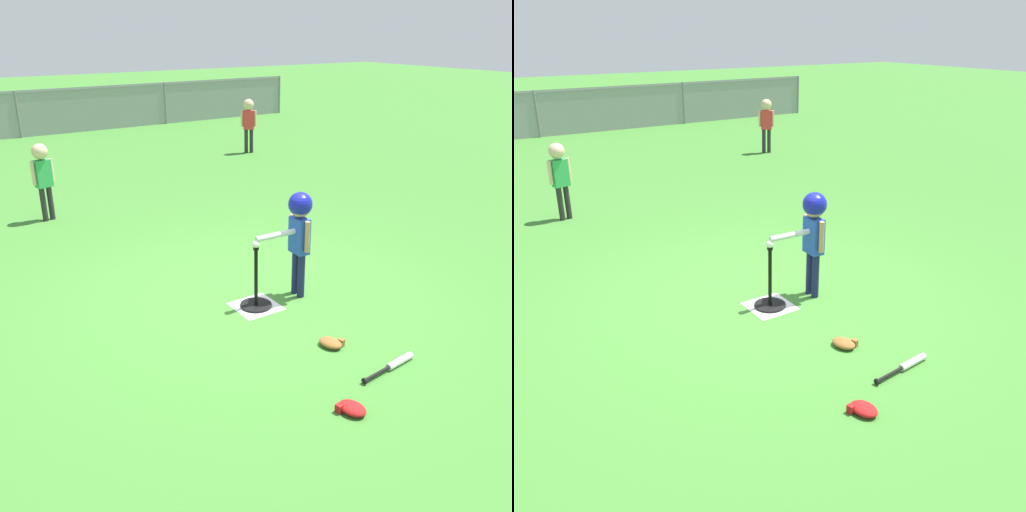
% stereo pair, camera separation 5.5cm
% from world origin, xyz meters
% --- Properties ---
extents(ground_plane, '(60.00, 60.00, 0.00)m').
position_xyz_m(ground_plane, '(0.00, 0.00, 0.00)').
color(ground_plane, '#3D7A2D').
extents(home_plate, '(0.44, 0.44, 0.01)m').
position_xyz_m(home_plate, '(-0.08, -0.19, 0.00)').
color(home_plate, white).
rests_on(home_plate, ground_plane).
extents(batting_tee, '(0.32, 0.32, 0.64)m').
position_xyz_m(batting_tee, '(-0.08, -0.19, 0.10)').
color(batting_tee, black).
rests_on(batting_tee, ground_plane).
extents(baseball_on_tee, '(0.07, 0.07, 0.07)m').
position_xyz_m(baseball_on_tee, '(-0.08, -0.19, 0.67)').
color(baseball_on_tee, white).
rests_on(baseball_on_tee, batting_tee).
extents(batter_child, '(0.63, 0.32, 1.11)m').
position_xyz_m(batter_child, '(0.42, -0.20, 0.79)').
color(batter_child, '#191E4C').
rests_on(batter_child, ground_plane).
extents(fielder_deep_left, '(0.30, 0.24, 1.16)m').
position_xyz_m(fielder_deep_left, '(3.85, 6.10, 0.75)').
color(fielder_deep_left, '#262626').
rests_on(fielder_deep_left, ground_plane).
extents(fielder_deep_center, '(0.32, 0.22, 1.11)m').
position_xyz_m(fielder_deep_center, '(-1.11, 3.74, 0.72)').
color(fielder_deep_center, '#262626').
rests_on(fielder_deep_center, ground_plane).
extents(spare_bat_silver, '(0.61, 0.12, 0.06)m').
position_xyz_m(spare_bat_silver, '(0.29, -1.72, 0.03)').
color(spare_bat_silver, silver).
rests_on(spare_bat_silver, ground_plane).
extents(glove_by_plate, '(0.21, 0.25, 0.07)m').
position_xyz_m(glove_by_plate, '(-0.41, -1.97, 0.04)').
color(glove_by_plate, '#B21919').
rests_on(glove_by_plate, ground_plane).
extents(glove_near_bats, '(0.22, 0.25, 0.07)m').
position_xyz_m(glove_near_bats, '(0.06, -1.19, 0.04)').
color(glove_near_bats, brown).
rests_on(glove_near_bats, ground_plane).
extents(outfield_fence, '(16.06, 0.06, 1.15)m').
position_xyz_m(outfield_fence, '(0.00, 10.77, 0.62)').
color(outfield_fence, slate).
rests_on(outfield_fence, ground_plane).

